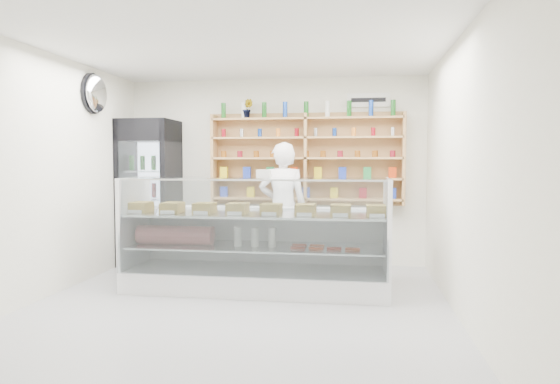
# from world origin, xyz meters

# --- Properties ---
(room) EXTENTS (5.00, 5.00, 5.00)m
(room) POSITION_xyz_m (0.00, 0.00, 1.40)
(room) COLOR #A5A4A9
(room) RESTS_ON ground
(display_counter) EXTENTS (3.13, 0.93, 1.36)m
(display_counter) POSITION_xyz_m (0.06, 0.82, 0.37)
(display_counter) COLOR white
(display_counter) RESTS_ON floor
(shop_worker) EXTENTS (0.69, 0.47, 1.82)m
(shop_worker) POSITION_xyz_m (0.23, 1.80, 0.91)
(shop_worker) COLOR white
(shop_worker) RESTS_ON floor
(drinks_cooler) EXTENTS (0.78, 0.76, 2.17)m
(drinks_cooler) POSITION_xyz_m (-1.85, 2.13, 1.09)
(drinks_cooler) COLOR black
(drinks_cooler) RESTS_ON floor
(wall_shelving) EXTENTS (2.84, 0.28, 1.33)m
(wall_shelving) POSITION_xyz_m (0.50, 2.34, 1.59)
(wall_shelving) COLOR tan
(wall_shelving) RESTS_ON back_wall
(potted_plant) EXTENTS (0.16, 0.13, 0.29)m
(potted_plant) POSITION_xyz_m (-0.38, 2.34, 2.34)
(potted_plant) COLOR #1E6626
(potted_plant) RESTS_ON wall_shelving
(security_mirror) EXTENTS (0.15, 0.50, 0.50)m
(security_mirror) POSITION_xyz_m (-2.17, 1.20, 2.45)
(security_mirror) COLOR silver
(security_mirror) RESTS_ON left_wall
(wall_sign) EXTENTS (0.62, 0.03, 0.20)m
(wall_sign) POSITION_xyz_m (1.40, 2.47, 2.45)
(wall_sign) COLOR white
(wall_sign) RESTS_ON back_wall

